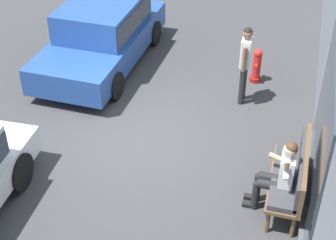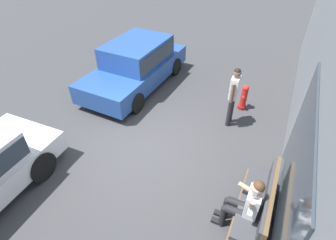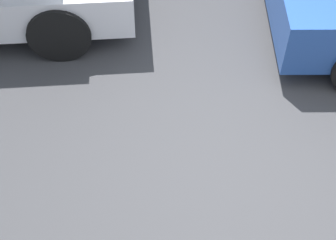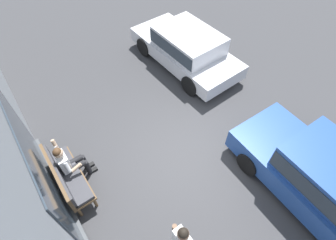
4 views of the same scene
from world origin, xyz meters
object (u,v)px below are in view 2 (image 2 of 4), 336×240
(bench, at_px, (259,203))
(person_on_phone, at_px, (245,204))
(parked_car_near, at_px, (136,63))
(pedestrian_standing, at_px, (234,93))
(fire_hydrant, at_px, (244,97))

(bench, height_order, person_on_phone, person_on_phone)
(person_on_phone, distance_m, parked_car_near, 5.91)
(bench, distance_m, pedestrian_standing, 3.11)
(parked_car_near, distance_m, fire_hydrant, 3.68)
(bench, height_order, fire_hydrant, bench)
(person_on_phone, relative_size, fire_hydrant, 1.71)
(person_on_phone, bearing_deg, fire_hydrant, -167.99)
(person_on_phone, height_order, pedestrian_standing, pedestrian_standing)
(pedestrian_standing, height_order, fire_hydrant, pedestrian_standing)
(fire_hydrant, bearing_deg, bench, 15.95)
(parked_car_near, relative_size, fire_hydrant, 5.36)
(bench, height_order, parked_car_near, parked_car_near)
(parked_car_near, relative_size, pedestrian_standing, 2.51)
(bench, relative_size, fire_hydrant, 2.12)
(bench, relative_size, person_on_phone, 1.24)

